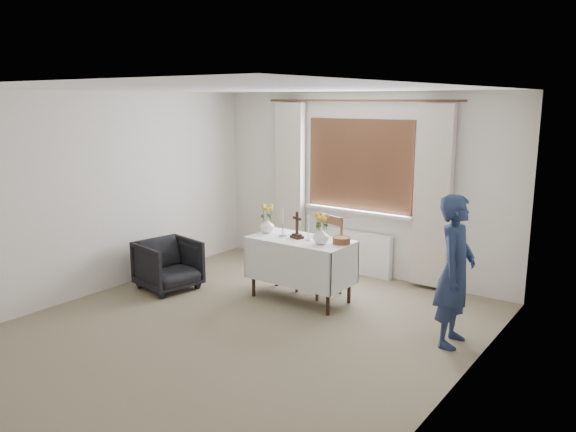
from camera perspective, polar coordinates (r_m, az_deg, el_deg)
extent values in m
plane|color=gray|center=(6.12, -4.58, -11.34)|extent=(5.00, 5.00, 0.00)
cube|color=white|center=(6.81, 1.28, -5.45)|extent=(1.24, 0.64, 0.76)
imported|color=black|center=(7.37, -12.06, -4.87)|extent=(0.81, 0.80, 0.64)
imported|color=navy|center=(5.74, 16.63, -5.38)|extent=(0.41, 0.58, 1.51)
cube|color=white|center=(7.91, 6.82, -3.68)|extent=(1.10, 0.10, 0.60)
imported|color=white|center=(7.00, -2.12, -0.96)|extent=(0.20, 0.20, 0.19)
imported|color=white|center=(6.47, 3.36, -2.00)|extent=(0.25, 0.25, 0.20)
cylinder|color=brown|center=(6.51, 5.45, -2.47)|extent=(0.23, 0.23, 0.08)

